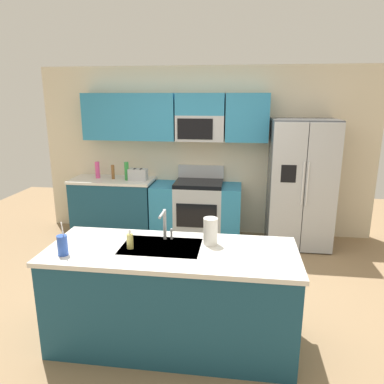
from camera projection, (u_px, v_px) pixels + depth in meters
name	position (u px, v px, depth m)	size (l,w,h in m)	color
ground_plane	(185.00, 297.00, 4.04)	(9.00, 9.00, 0.00)	#997A56
kitchen_wall_unit	(196.00, 141.00, 5.68)	(5.20, 0.43, 2.60)	beige
back_counter	(114.00, 206.00, 5.83)	(1.29, 0.63, 0.90)	navy
range_oven	(196.00, 210.00, 5.66)	(1.36, 0.61, 1.10)	#B7BABF
refrigerator	(300.00, 184.00, 5.27)	(0.90, 0.76, 1.85)	#4C4F54
island_counter	(172.00, 296.00, 3.21)	(2.13, 0.83, 0.90)	navy
toaster	(138.00, 175.00, 5.59)	(0.28, 0.16, 0.18)	#B7BABF
pepper_mill	(113.00, 172.00, 5.69)	(0.05, 0.05, 0.22)	brown
bottle_pink	(97.00, 170.00, 5.75)	(0.07, 0.07, 0.26)	#EA4C93
bottle_green	(127.00, 171.00, 5.60)	(0.07, 0.07, 0.28)	green
sink_faucet	(165.00, 222.00, 3.25)	(0.08, 0.21, 0.28)	#B7BABF
drink_cup_blue	(63.00, 245.00, 2.96)	(0.08, 0.08, 0.29)	blue
soap_dispenser	(130.00, 241.00, 3.09)	(0.06, 0.06, 0.17)	#D8CC66
paper_towel_roll	(210.00, 231.00, 3.17)	(0.12, 0.12, 0.24)	white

